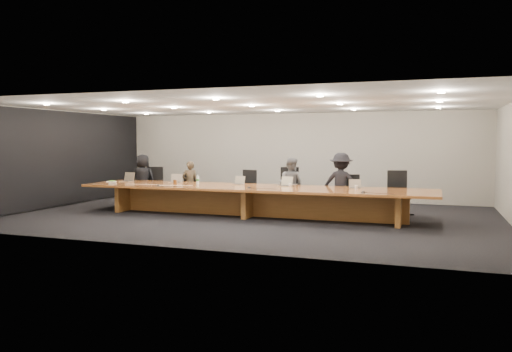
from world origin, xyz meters
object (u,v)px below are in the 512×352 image
at_px(chair_mid_right, 289,189).
at_px(laptop_e, 355,184).
at_px(chair_far_right, 399,193).
at_px(mic_right, 363,192).
at_px(laptop_c, 238,180).
at_px(laptop_a, 126,177).
at_px(mic_left, 158,185).
at_px(chair_mid_left, 245,189).
at_px(person_c, 291,184).
at_px(water_bottle, 198,180).
at_px(av_box, 113,184).
at_px(conference_table, 252,196).
at_px(chair_far_left, 153,185).
at_px(chair_right, 352,194).
at_px(person_a, 143,179).
at_px(laptop_d, 285,181).
at_px(mic_center, 249,187).
at_px(person_b, 190,184).
at_px(amber_mug, 175,182).
at_px(chair_left, 186,189).
at_px(paper_cup_far, 356,187).
at_px(laptop_b, 175,178).
at_px(paper_cup_near, 290,185).
at_px(person_d, 341,183).

height_order(chair_mid_right, laptop_e, chair_mid_right).
height_order(chair_far_right, mic_right, chair_far_right).
bearing_deg(chair_far_right, laptop_c, 176.46).
xyz_separation_m(laptop_a, mic_left, (1.55, -0.90, -0.12)).
bearing_deg(chair_mid_left, person_c, 17.20).
xyz_separation_m(water_bottle, av_box, (-2.16, -0.73, -0.10)).
distance_m(chair_mid_left, chair_far_right, 4.17).
xyz_separation_m(chair_far_right, water_bottle, (-5.12, -1.05, 0.28)).
relative_size(conference_table, chair_far_left, 7.84).
height_order(chair_right, person_c, person_c).
bearing_deg(person_a, laptop_d, 159.16).
xyz_separation_m(laptop_e, mic_left, (-4.88, -1.01, -0.10)).
height_order(chair_mid_right, av_box, chair_mid_right).
distance_m(chair_mid_left, mic_center, 1.80).
distance_m(chair_far_left, mic_center, 4.00).
relative_size(av_box, mic_right, 1.55).
distance_m(chair_right, laptop_c, 3.01).
distance_m(person_b, mic_center, 2.90).
distance_m(laptop_d, amber_mug, 2.98).
relative_size(conference_table, person_b, 6.79).
height_order(laptop_a, av_box, laptop_a).
distance_m(chair_left, chair_mid_left, 1.83).
bearing_deg(chair_far_left, paper_cup_far, -21.14).
xyz_separation_m(person_c, laptop_a, (-4.58, -0.92, 0.16)).
bearing_deg(av_box, chair_mid_right, -1.57).
height_order(chair_far_left, chair_right, chair_far_left).
distance_m(chair_left, laptop_c, 2.14).
height_order(person_b, person_c, person_c).
xyz_separation_m(chair_right, laptop_b, (-4.72, -0.82, 0.35)).
distance_m(chair_left, laptop_a, 1.74).
relative_size(laptop_e, mic_left, 2.33).
distance_m(chair_left, chair_far_right, 6.00).
height_order(person_b, mic_center, person_b).
bearing_deg(laptop_d, water_bottle, -161.09).
bearing_deg(laptop_d, av_box, -154.25).
height_order(laptop_d, paper_cup_near, laptop_d).
distance_m(chair_right, paper_cup_near, 1.70).
bearing_deg(chair_far_left, mic_right, -26.29).
height_order(laptop_e, mic_center, laptop_e).
height_order(chair_far_left, person_b, person_b).
xyz_separation_m(conference_table, paper_cup_near, (0.91, 0.32, 0.27)).
relative_size(conference_table, av_box, 46.13).
height_order(chair_mid_right, mic_left, chair_mid_right).
bearing_deg(person_b, laptop_b, 65.55).
bearing_deg(conference_table, laptop_b, 170.44).
height_order(person_d, laptop_a, person_d).
bearing_deg(chair_far_left, paper_cup_near, -22.35).
bearing_deg(chair_mid_right, mic_right, -50.45).
bearing_deg(chair_left, mic_right, -14.13).
distance_m(amber_mug, mic_center, 2.32).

